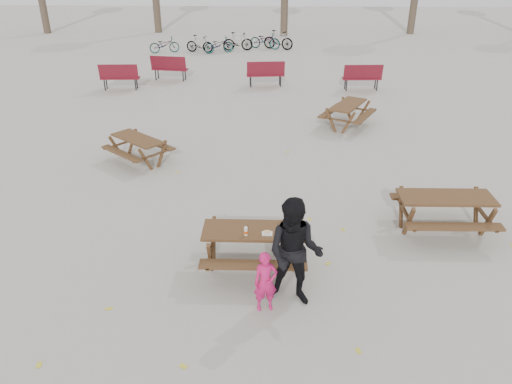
{
  "coord_description": "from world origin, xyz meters",
  "views": [
    {
      "loc": [
        0.26,
        -7.43,
        5.26
      ],
      "look_at": [
        0.0,
        1.0,
        1.0
      ],
      "focal_mm": 35.0,
      "sensor_mm": 36.0,
      "label": 1
    }
  ],
  "objects_px": {
    "soda_bottle": "(246,231)",
    "child": "(266,282)",
    "adult": "(295,253)",
    "food_tray": "(267,234)",
    "main_picnic_table": "(254,239)",
    "picnic_table_north": "(139,150)",
    "picnic_table_east": "(443,214)",
    "picnic_table_far": "(348,115)"
  },
  "relations": [
    {
      "from": "soda_bottle",
      "to": "child",
      "type": "height_order",
      "value": "child"
    },
    {
      "from": "soda_bottle",
      "to": "adult",
      "type": "distance_m",
      "value": 1.1
    },
    {
      "from": "food_tray",
      "to": "adult",
      "type": "xyz_separation_m",
      "value": [
        0.43,
        -0.78,
        0.13
      ]
    },
    {
      "from": "main_picnic_table",
      "to": "soda_bottle",
      "type": "xyz_separation_m",
      "value": [
        -0.14,
        -0.19,
        0.26
      ]
    },
    {
      "from": "adult",
      "to": "picnic_table_north",
      "type": "height_order",
      "value": "adult"
    },
    {
      "from": "soda_bottle",
      "to": "adult",
      "type": "xyz_separation_m",
      "value": [
        0.8,
        -0.75,
        0.08
      ]
    },
    {
      "from": "child",
      "to": "picnic_table_north",
      "type": "bearing_deg",
      "value": 107.73
    },
    {
      "from": "picnic_table_east",
      "to": "picnic_table_far",
      "type": "xyz_separation_m",
      "value": [
        -1.05,
        6.37,
        -0.03
      ]
    },
    {
      "from": "picnic_table_north",
      "to": "picnic_table_far",
      "type": "height_order",
      "value": "picnic_table_far"
    },
    {
      "from": "soda_bottle",
      "to": "adult",
      "type": "height_order",
      "value": "adult"
    },
    {
      "from": "main_picnic_table",
      "to": "adult",
      "type": "distance_m",
      "value": 1.2
    },
    {
      "from": "food_tray",
      "to": "picnic_table_far",
      "type": "distance_m",
      "value": 8.26
    },
    {
      "from": "picnic_table_east",
      "to": "picnic_table_far",
      "type": "distance_m",
      "value": 6.45
    },
    {
      "from": "picnic_table_far",
      "to": "food_tray",
      "type": "bearing_deg",
      "value": -169.7
    },
    {
      "from": "child",
      "to": "picnic_table_far",
      "type": "xyz_separation_m",
      "value": [
        2.46,
        8.86,
        -0.15
      ]
    },
    {
      "from": "food_tray",
      "to": "picnic_table_far",
      "type": "xyz_separation_m",
      "value": [
        2.45,
        7.87,
        -0.43
      ]
    },
    {
      "from": "adult",
      "to": "main_picnic_table",
      "type": "bearing_deg",
      "value": 137.47
    },
    {
      "from": "soda_bottle",
      "to": "child",
      "type": "relative_size",
      "value": 0.16
    },
    {
      "from": "adult",
      "to": "picnic_table_north",
      "type": "xyz_separation_m",
      "value": [
        -3.87,
        5.63,
        -0.59
      ]
    },
    {
      "from": "picnic_table_far",
      "to": "soda_bottle",
      "type": "bearing_deg",
      "value": -172.0
    },
    {
      "from": "soda_bottle",
      "to": "child",
      "type": "distance_m",
      "value": 1.07
    },
    {
      "from": "main_picnic_table",
      "to": "adult",
      "type": "xyz_separation_m",
      "value": [
        0.66,
        -0.94,
        0.34
      ]
    },
    {
      "from": "food_tray",
      "to": "child",
      "type": "xyz_separation_m",
      "value": [
        -0.01,
        -0.99,
        -0.28
      ]
    },
    {
      "from": "main_picnic_table",
      "to": "picnic_table_north",
      "type": "distance_m",
      "value": 5.69
    },
    {
      "from": "picnic_table_east",
      "to": "picnic_table_north",
      "type": "height_order",
      "value": "picnic_table_east"
    },
    {
      "from": "food_tray",
      "to": "child",
      "type": "bearing_deg",
      "value": -90.75
    },
    {
      "from": "child",
      "to": "adult",
      "type": "distance_m",
      "value": 0.64
    },
    {
      "from": "food_tray",
      "to": "picnic_table_far",
      "type": "height_order",
      "value": "food_tray"
    },
    {
      "from": "picnic_table_east",
      "to": "picnic_table_far",
      "type": "bearing_deg",
      "value": 98.79
    },
    {
      "from": "main_picnic_table",
      "to": "soda_bottle",
      "type": "bearing_deg",
      "value": -125.42
    },
    {
      "from": "food_tray",
      "to": "picnic_table_north",
      "type": "height_order",
      "value": "food_tray"
    },
    {
      "from": "adult",
      "to": "picnic_table_north",
      "type": "bearing_deg",
      "value": 136.84
    },
    {
      "from": "child",
      "to": "main_picnic_table",
      "type": "bearing_deg",
      "value": 87.9
    },
    {
      "from": "child",
      "to": "food_tray",
      "type": "bearing_deg",
      "value": 76.56
    },
    {
      "from": "main_picnic_table",
      "to": "picnic_table_north",
      "type": "bearing_deg",
      "value": 124.41
    },
    {
      "from": "main_picnic_table",
      "to": "picnic_table_far",
      "type": "relative_size",
      "value": 1.07
    },
    {
      "from": "food_tray",
      "to": "picnic_table_north",
      "type": "bearing_deg",
      "value": 125.36
    },
    {
      "from": "food_tray",
      "to": "picnic_table_east",
      "type": "xyz_separation_m",
      "value": [
        3.5,
        1.51,
        -0.4
      ]
    },
    {
      "from": "picnic_table_north",
      "to": "food_tray",
      "type": "bearing_deg",
      "value": -14.15
    },
    {
      "from": "soda_bottle",
      "to": "picnic_table_far",
      "type": "xyz_separation_m",
      "value": [
        2.81,
        7.91,
        -0.49
      ]
    },
    {
      "from": "picnic_table_far",
      "to": "main_picnic_table",
      "type": "bearing_deg",
      "value": -171.55
    },
    {
      "from": "main_picnic_table",
      "to": "picnic_table_east",
      "type": "distance_m",
      "value": 3.97
    }
  ]
}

